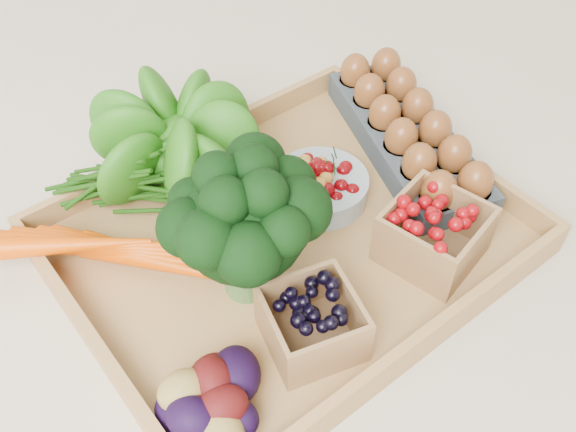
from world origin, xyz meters
TOP-DOWN VIEW (x-y plane):
  - ground at (0.00, 0.00)m, footprint 4.00×4.00m
  - tray at (0.00, 0.00)m, footprint 0.55×0.45m
  - carrots at (-0.18, 0.09)m, footprint 0.23×0.17m
  - lettuce at (-0.04, 0.19)m, footprint 0.16×0.16m
  - broccoli at (-0.08, -0.03)m, footprint 0.18×0.18m
  - cherry_bowl at (0.08, 0.04)m, footprint 0.13×0.13m
  - egg_carton at (0.24, 0.03)m, footprint 0.22×0.35m
  - potatoes at (-0.22, -0.14)m, footprint 0.14×0.14m
  - punnet_blackberry at (-0.07, -0.13)m, footprint 0.12×0.12m
  - punnet_raspberry at (0.13, -0.13)m, footprint 0.13×0.13m

SIDE VIEW (x-z plane):
  - ground at x=0.00m, z-range 0.00..0.00m
  - tray at x=0.00m, z-range 0.00..0.01m
  - cherry_bowl at x=0.08m, z-range 0.01..0.05m
  - egg_carton at x=0.24m, z-range 0.01..0.05m
  - carrots at x=-0.18m, z-range 0.01..0.07m
  - punnet_blackberry at x=-0.07m, z-range 0.01..0.08m
  - punnet_raspberry at x=0.13m, z-range 0.01..0.09m
  - potatoes at x=-0.22m, z-range 0.01..0.10m
  - broccoli at x=-0.08m, z-range 0.02..0.16m
  - lettuce at x=-0.04m, z-range 0.02..0.17m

